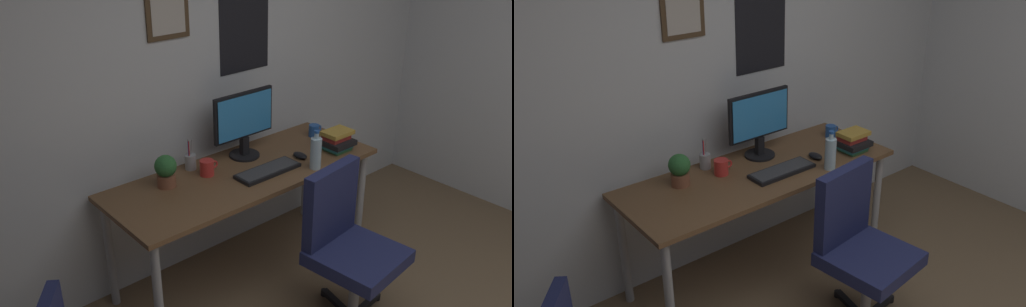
# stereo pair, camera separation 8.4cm
# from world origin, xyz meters

# --- Properties ---
(wall_back) EXTENTS (4.40, 0.10, 2.60)m
(wall_back) POSITION_xyz_m (-0.00, 2.15, 1.30)
(wall_back) COLOR silver
(wall_back) RESTS_ON ground_plane
(desk) EXTENTS (1.77, 0.66, 0.75)m
(desk) POSITION_xyz_m (-0.01, 1.74, 0.67)
(desk) COLOR brown
(desk) RESTS_ON ground_plane
(office_chair) EXTENTS (0.57, 0.57, 0.95)m
(office_chair) POSITION_xyz_m (0.13, 1.02, 0.53)
(office_chair) COLOR #1E234C
(office_chair) RESTS_ON ground_plane
(monitor) EXTENTS (0.46, 0.20, 0.43)m
(monitor) POSITION_xyz_m (0.12, 1.91, 0.99)
(monitor) COLOR black
(monitor) RESTS_ON desk
(keyboard) EXTENTS (0.43, 0.15, 0.03)m
(keyboard) POSITION_xyz_m (0.08, 1.63, 0.76)
(keyboard) COLOR black
(keyboard) RESTS_ON desk
(computer_mouse) EXTENTS (0.06, 0.11, 0.04)m
(computer_mouse) POSITION_xyz_m (0.38, 1.65, 0.77)
(computer_mouse) COLOR black
(computer_mouse) RESTS_ON desk
(water_bottle) EXTENTS (0.07, 0.07, 0.25)m
(water_bottle) POSITION_xyz_m (0.34, 1.48, 0.85)
(water_bottle) COLOR silver
(water_bottle) RESTS_ON desk
(coffee_mug_near) EXTENTS (0.13, 0.09, 0.10)m
(coffee_mug_near) POSITION_xyz_m (-0.22, 1.85, 0.80)
(coffee_mug_near) COLOR red
(coffee_mug_near) RESTS_ON desk
(coffee_mug_far) EXTENTS (0.11, 0.07, 0.09)m
(coffee_mug_far) POSITION_xyz_m (0.71, 1.85, 0.79)
(coffee_mug_far) COLOR #2659B2
(coffee_mug_far) RESTS_ON desk
(potted_plant) EXTENTS (0.13, 0.13, 0.19)m
(potted_plant) POSITION_xyz_m (-0.49, 1.88, 0.85)
(potted_plant) COLOR brown
(potted_plant) RESTS_ON desk
(pen_cup) EXTENTS (0.07, 0.07, 0.20)m
(pen_cup) POSITION_xyz_m (-0.25, 1.98, 0.80)
(pen_cup) COLOR #9EA0A5
(pen_cup) RESTS_ON desk
(book_stack_left) EXTENTS (0.20, 0.18, 0.14)m
(book_stack_left) POSITION_xyz_m (0.65, 1.58, 0.82)
(book_stack_left) COLOR #33723F
(book_stack_left) RESTS_ON desk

